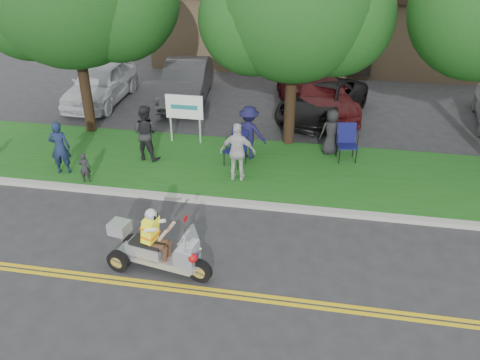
% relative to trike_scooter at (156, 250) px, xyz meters
% --- Properties ---
extents(ground, '(120.00, 120.00, 0.00)m').
position_rel_trike_scooter_xyz_m(ground, '(1.73, -0.02, -0.55)').
color(ground, '#28282B').
rests_on(ground, ground).
extents(centerline_near, '(60.00, 0.10, 0.01)m').
position_rel_trike_scooter_xyz_m(centerline_near, '(1.73, -0.60, -0.55)').
color(centerline_near, gold).
rests_on(centerline_near, ground).
extents(centerline_far, '(60.00, 0.10, 0.01)m').
position_rel_trike_scooter_xyz_m(centerline_far, '(1.73, -0.44, -0.55)').
color(centerline_far, gold).
rests_on(centerline_far, ground).
extents(curb, '(60.00, 0.25, 0.12)m').
position_rel_trike_scooter_xyz_m(curb, '(1.73, 3.03, -0.49)').
color(curb, '#A8A89E').
rests_on(curb, ground).
extents(grass_verge, '(60.00, 4.00, 0.10)m').
position_rel_trike_scooter_xyz_m(grass_verge, '(1.73, 5.18, -0.50)').
color(grass_verge, '#194D14').
rests_on(grass_verge, ground).
extents(commercial_building, '(18.00, 8.20, 4.00)m').
position_rel_trike_scooter_xyz_m(commercial_building, '(3.73, 18.96, 1.46)').
color(commercial_building, '#9E7F5B').
rests_on(commercial_building, ground).
extents(tree_mid, '(5.88, 4.80, 7.05)m').
position_rel_trike_scooter_xyz_m(tree_mid, '(2.28, 7.22, 3.88)').
color(tree_mid, '#332114').
rests_on(tree_mid, ground).
extents(business_sign, '(1.25, 0.06, 1.75)m').
position_rel_trike_scooter_xyz_m(business_sign, '(-1.17, 6.58, 0.70)').
color(business_sign, silver).
rests_on(business_sign, ground).
extents(trike_scooter, '(2.42, 1.00, 1.58)m').
position_rel_trike_scooter_xyz_m(trike_scooter, '(0.00, 0.00, 0.00)').
color(trike_scooter, black).
rests_on(trike_scooter, ground).
extents(lawn_chair_a, '(0.75, 0.76, 1.09)m').
position_rel_trike_scooter_xyz_m(lawn_chair_a, '(0.82, 5.31, 0.16)').
color(lawn_chair_a, black).
rests_on(lawn_chair_a, grass_verge).
extents(lawn_chair_b, '(0.70, 0.72, 1.13)m').
position_rel_trike_scooter_xyz_m(lawn_chair_b, '(4.11, 6.28, 0.19)').
color(lawn_chair_b, black).
rests_on(lawn_chair_b, grass_verge).
extents(spectator_adult_left, '(0.66, 0.51, 1.62)m').
position_rel_trike_scooter_xyz_m(spectator_adult_left, '(-4.18, 3.80, 0.36)').
color(spectator_adult_left, '#16223F').
rests_on(spectator_adult_left, grass_verge).
extents(spectator_adult_mid, '(0.95, 0.80, 1.76)m').
position_rel_trike_scooter_xyz_m(spectator_adult_mid, '(-2.03, 5.15, 0.43)').
color(spectator_adult_mid, black).
rests_on(spectator_adult_mid, grass_verge).
extents(spectator_adult_right, '(1.04, 0.47, 1.74)m').
position_rel_trike_scooter_xyz_m(spectator_adult_right, '(1.03, 4.32, 0.42)').
color(spectator_adult_right, silver).
rests_on(spectator_adult_right, grass_verge).
extents(spectator_chair_a, '(1.20, 0.83, 1.71)m').
position_rel_trike_scooter_xyz_m(spectator_chair_a, '(1.11, 5.79, 0.41)').
color(spectator_chair_a, '#151439').
rests_on(spectator_chair_a, grass_verge).
extents(spectator_chair_b, '(0.85, 0.70, 1.48)m').
position_rel_trike_scooter_xyz_m(spectator_chair_b, '(3.62, 6.56, 0.29)').
color(spectator_chair_b, black).
rests_on(spectator_chair_b, grass_verge).
extents(child_left, '(0.38, 0.30, 0.90)m').
position_rel_trike_scooter_xyz_m(child_left, '(-3.26, 3.38, -0.00)').
color(child_left, black).
rests_on(child_left, grass_verge).
extents(parked_car_far_left, '(1.96, 4.69, 1.59)m').
position_rel_trike_scooter_xyz_m(parked_car_far_left, '(-5.70, 10.07, 0.24)').
color(parked_car_far_left, silver).
rests_on(parked_car_far_left, ground).
extents(parked_car_left, '(2.28, 5.02, 1.60)m').
position_rel_trike_scooter_xyz_m(parked_car_left, '(-2.34, 10.90, 0.24)').
color(parked_car_left, '#2B2B2D').
rests_on(parked_car_left, ground).
extents(parked_car_mid, '(3.73, 5.25, 1.33)m').
position_rel_trike_scooter_xyz_m(parked_car_mid, '(3.23, 9.95, 0.11)').
color(parked_car_mid, black).
rests_on(parked_car_mid, ground).
extents(parked_car_right, '(3.92, 5.68, 1.53)m').
position_rel_trike_scooter_xyz_m(parked_car_right, '(2.94, 10.60, 0.21)').
color(parked_car_right, '#491112').
rests_on(parked_car_right, ground).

